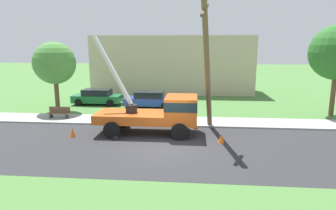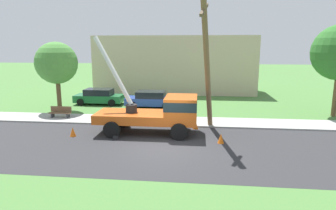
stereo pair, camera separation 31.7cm
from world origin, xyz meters
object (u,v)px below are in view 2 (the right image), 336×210
utility_truck (160,111)px  traffic_cone_curbside (195,125)px  leaning_utility_pole (207,65)px  traffic_cone_behind (73,132)px  parked_sedan_blue (151,99)px  park_bench (61,112)px  roadside_tree_near (57,63)px  parked_sedan_green (99,97)px  traffic_cone_ahead (221,138)px

utility_truck → traffic_cone_curbside: utility_truck is taller
leaning_utility_pole → traffic_cone_curbside: size_ratio=14.91×
traffic_cone_behind → parked_sedan_blue: size_ratio=0.13×
park_bench → traffic_cone_curbside: bearing=-9.7°
parked_sedan_blue → park_bench: 7.69m
roadside_tree_near → parked_sedan_green: bearing=52.7°
roadside_tree_near → utility_truck: bearing=-30.9°
leaning_utility_pole → roadside_tree_near: 13.10m
leaning_utility_pole → traffic_cone_behind: size_ratio=14.91×
traffic_cone_behind → traffic_cone_ahead: bearing=-2.1°
park_bench → roadside_tree_near: (-1.31, 2.57, 3.48)m
traffic_cone_behind → roadside_tree_near: (-4.06, 6.69, 3.66)m
traffic_cone_curbside → parked_sedan_blue: bearing=121.8°
utility_truck → parked_sedan_green: (-6.85, 8.59, -0.70)m
roadside_tree_near → leaning_utility_pole: bearing=-23.7°
traffic_cone_behind → park_bench: size_ratio=0.35×
utility_truck → traffic_cone_curbside: size_ratio=12.09×
parked_sedan_blue → park_bench: size_ratio=2.75×
park_bench → roadside_tree_near: size_ratio=0.28×
traffic_cone_ahead → traffic_cone_curbside: 3.09m
utility_truck → roadside_tree_near: bearing=149.1°
leaning_utility_pole → traffic_cone_curbside: leaning_utility_pole is taller
leaning_utility_pole → traffic_cone_behind: leaning_utility_pole is taller
leaning_utility_pole → traffic_cone_curbside: 4.14m
utility_truck → park_bench: (-7.88, 2.94, -0.95)m
traffic_cone_curbside → parked_sedan_green: (-9.03, 7.37, 0.43)m
leaning_utility_pole → roadside_tree_near: size_ratio=1.47×
parked_sedan_green → parked_sedan_blue: same height
utility_truck → park_bench: bearing=159.6°
traffic_cone_ahead → traffic_cone_curbside: same height
utility_truck → parked_sedan_green: size_ratio=1.54×
utility_truck → traffic_cone_behind: utility_truck is taller
utility_truck → parked_sedan_green: utility_truck is taller
parked_sedan_blue → roadside_tree_near: 8.32m
traffic_cone_curbside → parked_sedan_blue: parked_sedan_blue is taller
utility_truck → traffic_cone_behind: 5.39m
traffic_cone_ahead → roadside_tree_near: (-12.82, 7.01, 3.66)m
traffic_cone_behind → park_bench: 4.96m
utility_truck → parked_sedan_green: 11.01m
traffic_cone_curbside → park_bench: (-10.06, 1.72, 0.18)m
utility_truck → leaning_utility_pole: (2.79, 0.24, 2.85)m
traffic_cone_ahead → park_bench: park_bench is taller
traffic_cone_behind → parked_sedan_blue: 9.48m
traffic_cone_ahead → roadside_tree_near: size_ratio=0.10×
traffic_cone_ahead → traffic_cone_curbside: size_ratio=1.00×
leaning_utility_pole → traffic_cone_ahead: leaning_utility_pole is taller
utility_truck → roadside_tree_near: size_ratio=1.20×
leaning_utility_pole → traffic_cone_ahead: size_ratio=14.91×
utility_truck → leaning_utility_pole: size_ratio=0.81×
traffic_cone_behind → traffic_cone_curbside: (7.31, 2.40, 0.00)m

